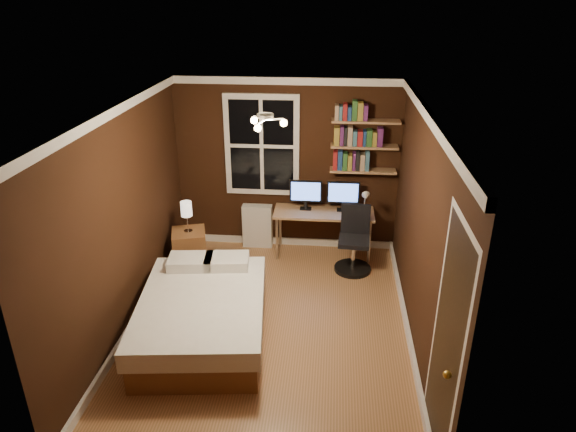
# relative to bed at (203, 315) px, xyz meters

# --- Properties ---
(floor) EXTENTS (4.20, 4.20, 0.00)m
(floor) POSITION_rel_bed_xyz_m (0.71, 0.26, -0.27)
(floor) COLOR brown
(floor) RESTS_ON ground
(wall_back) EXTENTS (3.20, 0.04, 2.50)m
(wall_back) POSITION_rel_bed_xyz_m (0.71, 2.36, 0.98)
(wall_back) COLOR black
(wall_back) RESTS_ON ground
(wall_left) EXTENTS (0.04, 4.20, 2.50)m
(wall_left) POSITION_rel_bed_xyz_m (-0.89, 0.26, 0.98)
(wall_left) COLOR black
(wall_left) RESTS_ON ground
(wall_right) EXTENTS (0.04, 4.20, 2.50)m
(wall_right) POSITION_rel_bed_xyz_m (2.31, 0.26, 0.98)
(wall_right) COLOR black
(wall_right) RESTS_ON ground
(ceiling) EXTENTS (3.20, 4.20, 0.02)m
(ceiling) POSITION_rel_bed_xyz_m (0.71, 0.26, 2.23)
(ceiling) COLOR white
(ceiling) RESTS_ON wall_back
(window) EXTENTS (1.06, 0.06, 1.46)m
(window) POSITION_rel_bed_xyz_m (0.36, 2.32, 1.28)
(window) COLOR silver
(window) RESTS_ON wall_back
(door) EXTENTS (0.03, 0.82, 2.05)m
(door) POSITION_rel_bed_xyz_m (2.30, -1.29, 0.75)
(door) COLOR black
(door) RESTS_ON ground
(door_knob) EXTENTS (0.06, 0.06, 0.06)m
(door_knob) POSITION_rel_bed_xyz_m (2.26, -1.59, 0.73)
(door_knob) COLOR gold
(door_knob) RESTS_ON door
(ceiling_fixture) EXTENTS (0.44, 0.44, 0.18)m
(ceiling_fixture) POSITION_rel_bed_xyz_m (0.71, 0.16, 2.13)
(ceiling_fixture) COLOR beige
(ceiling_fixture) RESTS_ON ceiling
(bookshelf_lower) EXTENTS (0.92, 0.22, 0.03)m
(bookshelf_lower) POSITION_rel_bed_xyz_m (1.79, 2.24, 0.98)
(bookshelf_lower) COLOR #986F49
(bookshelf_lower) RESTS_ON wall_back
(books_row_lower) EXTENTS (0.48, 0.16, 0.23)m
(books_row_lower) POSITION_rel_bed_xyz_m (1.79, 2.24, 1.11)
(books_row_lower) COLOR maroon
(books_row_lower) RESTS_ON bookshelf_lower
(bookshelf_middle) EXTENTS (0.92, 0.22, 0.03)m
(bookshelf_middle) POSITION_rel_bed_xyz_m (1.79, 2.24, 1.33)
(bookshelf_middle) COLOR #986F49
(bookshelf_middle) RESTS_ON wall_back
(books_row_middle) EXTENTS (0.60, 0.16, 0.23)m
(books_row_middle) POSITION_rel_bed_xyz_m (1.79, 2.24, 1.46)
(books_row_middle) COLOR navy
(books_row_middle) RESTS_ON bookshelf_middle
(bookshelf_upper) EXTENTS (0.92, 0.22, 0.03)m
(bookshelf_upper) POSITION_rel_bed_xyz_m (1.79, 2.24, 1.68)
(bookshelf_upper) COLOR #986F49
(bookshelf_upper) RESTS_ON wall_back
(books_row_upper) EXTENTS (0.42, 0.16, 0.23)m
(books_row_upper) POSITION_rel_bed_xyz_m (1.79, 2.24, 1.81)
(books_row_upper) COLOR #2A5A26
(books_row_upper) RESTS_ON bookshelf_upper
(bed) EXTENTS (1.54, 2.00, 0.63)m
(bed) POSITION_rel_bed_xyz_m (0.00, 0.00, 0.00)
(bed) COLOR brown
(bed) RESTS_ON ground
(nightstand) EXTENTS (0.55, 0.55, 0.56)m
(nightstand) POSITION_rel_bed_xyz_m (-0.55, 1.50, 0.01)
(nightstand) COLOR brown
(nightstand) RESTS_ON ground
(bedside_lamp) EXTENTS (0.15, 0.15, 0.44)m
(bedside_lamp) POSITION_rel_bed_xyz_m (-0.55, 1.50, 0.50)
(bedside_lamp) COLOR beige
(bedside_lamp) RESTS_ON nightstand
(radiator) EXTENTS (0.44, 0.15, 0.66)m
(radiator) POSITION_rel_bed_xyz_m (0.28, 2.24, 0.06)
(radiator) COLOR silver
(radiator) RESTS_ON ground
(desk) EXTENTS (1.42, 0.53, 0.68)m
(desk) POSITION_rel_bed_xyz_m (1.27, 2.07, 0.34)
(desk) COLOR #986F49
(desk) RESTS_ON ground
(monitor_left) EXTENTS (0.46, 0.12, 0.44)m
(monitor_left) POSITION_rel_bed_xyz_m (1.01, 2.14, 0.62)
(monitor_left) COLOR black
(monitor_left) RESTS_ON desk
(monitor_right) EXTENTS (0.46, 0.12, 0.44)m
(monitor_right) POSITION_rel_bed_xyz_m (1.53, 2.14, 0.62)
(monitor_right) COLOR black
(monitor_right) RESTS_ON desk
(desk_lamp) EXTENTS (0.14, 0.32, 0.44)m
(desk_lamp) POSITION_rel_bed_xyz_m (1.83, 1.92, 0.62)
(desk_lamp) COLOR silver
(desk_lamp) RESTS_ON desk
(office_chair) EXTENTS (0.51, 0.51, 0.92)m
(office_chair) POSITION_rel_bed_xyz_m (1.70, 1.67, 0.07)
(office_chair) COLOR black
(office_chair) RESTS_ON ground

